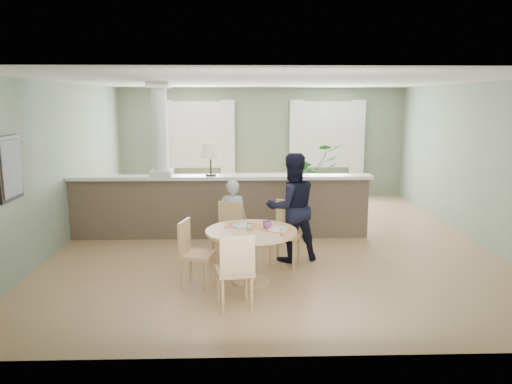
{
  "coord_description": "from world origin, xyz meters",
  "views": [
    {
      "loc": [
        -0.53,
        -8.37,
        2.42
      ],
      "look_at": [
        -0.3,
        -1.0,
        1.04
      ],
      "focal_mm": 35.0,
      "sensor_mm": 36.0,
      "label": 1
    }
  ],
  "objects_px": {
    "dining_table": "(252,241)",
    "chair_far_man": "(287,229)",
    "man_person": "(292,207)",
    "chair_near": "(236,268)",
    "chair_side": "(192,250)",
    "sofa": "(245,196)",
    "houseplant": "(310,176)",
    "child_person": "(233,219)",
    "chair_far_boy": "(228,229)"
  },
  "relations": [
    {
      "from": "sofa",
      "to": "chair_near",
      "type": "xyz_separation_m",
      "value": [
        -0.15,
        -4.7,
        0.08
      ]
    },
    {
      "from": "dining_table",
      "to": "man_person",
      "type": "relative_size",
      "value": 0.74
    },
    {
      "from": "houseplant",
      "to": "chair_side",
      "type": "distance_m",
      "value": 5.08
    },
    {
      "from": "dining_table",
      "to": "chair_far_boy",
      "type": "height_order",
      "value": "chair_far_boy"
    },
    {
      "from": "dining_table",
      "to": "chair_side",
      "type": "height_order",
      "value": "chair_side"
    },
    {
      "from": "chair_near",
      "to": "houseplant",
      "type": "bearing_deg",
      "value": -117.25
    },
    {
      "from": "chair_far_man",
      "to": "houseplant",
      "type": "bearing_deg",
      "value": 97.96
    },
    {
      "from": "houseplant",
      "to": "chair_far_boy",
      "type": "relative_size",
      "value": 1.66
    },
    {
      "from": "chair_far_man",
      "to": "chair_near",
      "type": "bearing_deg",
      "value": -93.41
    },
    {
      "from": "dining_table",
      "to": "man_person",
      "type": "height_order",
      "value": "man_person"
    },
    {
      "from": "sofa",
      "to": "chair_side",
      "type": "height_order",
      "value": "chair_side"
    },
    {
      "from": "child_person",
      "to": "chair_far_boy",
      "type": "bearing_deg",
      "value": 82.77
    },
    {
      "from": "man_person",
      "to": "chair_far_boy",
      "type": "bearing_deg",
      "value": -15.33
    },
    {
      "from": "chair_far_boy",
      "to": "man_person",
      "type": "height_order",
      "value": "man_person"
    },
    {
      "from": "houseplant",
      "to": "man_person",
      "type": "bearing_deg",
      "value": -102.06
    },
    {
      "from": "dining_table",
      "to": "man_person",
      "type": "bearing_deg",
      "value": 56.95
    },
    {
      "from": "houseplant",
      "to": "chair_far_man",
      "type": "bearing_deg",
      "value": -102.81
    },
    {
      "from": "child_person",
      "to": "man_person",
      "type": "height_order",
      "value": "man_person"
    },
    {
      "from": "dining_table",
      "to": "chair_side",
      "type": "distance_m",
      "value": 0.79
    },
    {
      "from": "sofa",
      "to": "man_person",
      "type": "distance_m",
      "value": 2.99
    },
    {
      "from": "chair_side",
      "to": "child_person",
      "type": "bearing_deg",
      "value": -8.42
    },
    {
      "from": "chair_far_boy",
      "to": "child_person",
      "type": "bearing_deg",
      "value": 89.17
    },
    {
      "from": "dining_table",
      "to": "child_person",
      "type": "relative_size",
      "value": 0.99
    },
    {
      "from": "dining_table",
      "to": "child_person",
      "type": "bearing_deg",
      "value": 103.23
    },
    {
      "from": "chair_far_boy",
      "to": "chair_side",
      "type": "bearing_deg",
      "value": -96.26
    },
    {
      "from": "sofa",
      "to": "chair_side",
      "type": "bearing_deg",
      "value": -105.52
    },
    {
      "from": "houseplant",
      "to": "chair_side",
      "type": "xyz_separation_m",
      "value": [
        -2.16,
        -4.59,
        -0.25
      ]
    },
    {
      "from": "chair_far_man",
      "to": "chair_side",
      "type": "height_order",
      "value": "chair_far_man"
    },
    {
      "from": "sofa",
      "to": "houseplant",
      "type": "xyz_separation_m",
      "value": [
        1.44,
        0.68,
        0.31
      ]
    },
    {
      "from": "chair_side",
      "to": "man_person",
      "type": "xyz_separation_m",
      "value": [
        1.4,
        1.03,
        0.34
      ]
    },
    {
      "from": "chair_near",
      "to": "chair_side",
      "type": "distance_m",
      "value": 0.97
    },
    {
      "from": "dining_table",
      "to": "chair_far_man",
      "type": "bearing_deg",
      "value": 56.03
    },
    {
      "from": "chair_side",
      "to": "man_person",
      "type": "height_order",
      "value": "man_person"
    },
    {
      "from": "chair_far_boy",
      "to": "chair_near",
      "type": "relative_size",
      "value": 0.96
    },
    {
      "from": "chair_far_man",
      "to": "chair_side",
      "type": "relative_size",
      "value": 1.08
    },
    {
      "from": "chair_near",
      "to": "dining_table",
      "type": "bearing_deg",
      "value": -114.36
    },
    {
      "from": "chair_far_man",
      "to": "chair_near",
      "type": "distance_m",
      "value": 1.82
    },
    {
      "from": "houseplant",
      "to": "chair_far_man",
      "type": "distance_m",
      "value": 3.82
    },
    {
      "from": "dining_table",
      "to": "child_person",
      "type": "distance_m",
      "value": 1.18
    },
    {
      "from": "houseplant",
      "to": "chair_side",
      "type": "bearing_deg",
      "value": -115.18
    },
    {
      "from": "chair_side",
      "to": "chair_far_boy",
      "type": "bearing_deg",
      "value": -9.25
    },
    {
      "from": "chair_near",
      "to": "chair_side",
      "type": "height_order",
      "value": "chair_near"
    },
    {
      "from": "houseplant",
      "to": "sofa",
      "type": "bearing_deg",
      "value": -154.81
    },
    {
      "from": "sofa",
      "to": "dining_table",
      "type": "relative_size",
      "value": 2.42
    },
    {
      "from": "chair_near",
      "to": "child_person",
      "type": "xyz_separation_m",
      "value": [
        -0.06,
        2.01,
        0.1
      ]
    },
    {
      "from": "houseplant",
      "to": "chair_near",
      "type": "relative_size",
      "value": 1.59
    },
    {
      "from": "chair_side",
      "to": "child_person",
      "type": "height_order",
      "value": "child_person"
    },
    {
      "from": "chair_side",
      "to": "chair_far_man",
      "type": "bearing_deg",
      "value": -42.31
    },
    {
      "from": "dining_table",
      "to": "chair_far_boy",
      "type": "bearing_deg",
      "value": 109.22
    },
    {
      "from": "dining_table",
      "to": "chair_far_man",
      "type": "distance_m",
      "value": 0.96
    }
  ]
}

